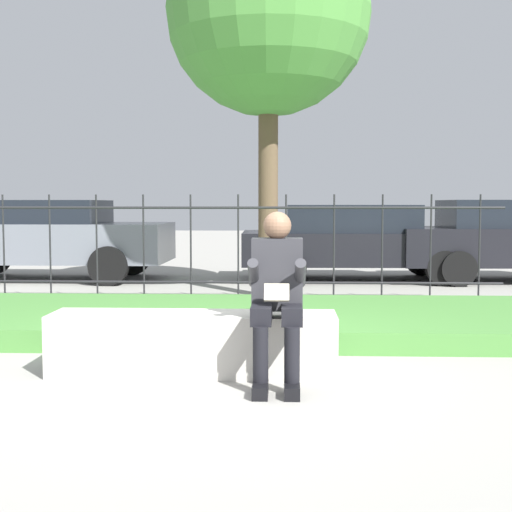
# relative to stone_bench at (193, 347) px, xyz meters

# --- Properties ---
(ground_plane) EXTENTS (60.00, 60.00, 0.00)m
(ground_plane) POSITION_rel_stone_bench_xyz_m (0.09, 0.00, -0.21)
(ground_plane) COLOR #9E9B93
(stone_bench) EXTENTS (2.24, 0.51, 0.48)m
(stone_bench) POSITION_rel_stone_bench_xyz_m (0.00, 0.00, 0.00)
(stone_bench) COLOR beige
(stone_bench) RESTS_ON ground_plane
(person_seated_reader) EXTENTS (0.42, 0.73, 1.28)m
(person_seated_reader) POSITION_rel_stone_bench_xyz_m (0.66, -0.29, 0.49)
(person_seated_reader) COLOR black
(person_seated_reader) RESTS_ON ground_plane
(grass_berm) EXTENTS (8.97, 2.63, 0.21)m
(grass_berm) POSITION_rel_stone_bench_xyz_m (0.09, 2.02, -0.11)
(grass_berm) COLOR #4C893D
(grass_berm) RESTS_ON ground_plane
(iron_fence) EXTENTS (6.97, 0.03, 1.46)m
(iron_fence) POSITION_rel_stone_bench_xyz_m (0.09, 3.90, 0.55)
(iron_fence) COLOR #232326
(iron_fence) RESTS_ON ground_plane
(car_parked_center) EXTENTS (4.12, 2.01, 1.32)m
(car_parked_center) POSITION_rel_stone_bench_xyz_m (1.97, 7.00, 0.48)
(car_parked_center) COLOR black
(car_parked_center) RESTS_ON ground_plane
(car_parked_left) EXTENTS (4.32, 1.98, 1.40)m
(car_parked_left) POSITION_rel_stone_bench_xyz_m (-3.54, 6.86, 0.55)
(car_parked_left) COLOR slate
(car_parked_left) RESTS_ON ground_plane
(tree_behind_fence) EXTENTS (2.89, 2.89, 5.47)m
(tree_behind_fence) POSITION_rel_stone_bench_xyz_m (0.47, 4.72, 3.78)
(tree_behind_fence) COLOR brown
(tree_behind_fence) RESTS_ON ground_plane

